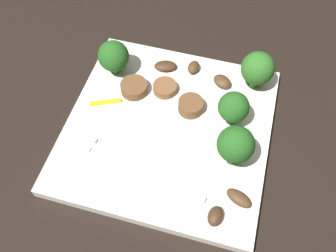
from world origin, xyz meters
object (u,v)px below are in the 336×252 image
(sausage_slice_0, at_px, (165,88))
(broccoli_floret_0, at_px, (236,145))
(mushroom_4, at_px, (239,198))
(fork, at_px, (123,160))
(sausage_slice_1, at_px, (191,106))
(mushroom_2, at_px, (193,67))
(broccoli_floret_2, at_px, (113,56))
(broccoli_floret_3, at_px, (234,107))
(mushroom_3, at_px, (165,66))
(plate, at_px, (168,129))
(sausage_slice_2, at_px, (134,88))
(pepper_strip_1, at_px, (106,102))
(broccoli_floret_1, at_px, (258,69))
(mushroom_1, at_px, (215,216))
(mushroom_0, at_px, (222,81))

(sausage_slice_0, bearing_deg, broccoli_floret_0, 142.00)
(sausage_slice_0, relative_size, mushroom_4, 1.02)
(fork, bearing_deg, sausage_slice_1, -109.57)
(mushroom_2, bearing_deg, broccoli_floret_2, 16.72)
(broccoli_floret_3, xyz_separation_m, mushroom_3, (0.10, -0.06, -0.02))
(plate, height_order, mushroom_2, mushroom_2)
(sausage_slice_0, distance_m, sausage_slice_2, 0.04)
(mushroom_3, relative_size, pepper_strip_1, 0.76)
(broccoli_floret_1, bearing_deg, broccoli_floret_2, 7.92)
(mushroom_3, bearing_deg, pepper_strip_1, 52.89)
(broccoli_floret_2, xyz_separation_m, broccoli_floret_3, (-0.16, 0.04, 0.00))
(broccoli_floret_3, xyz_separation_m, mushroom_2, (0.06, -0.07, -0.02))
(sausage_slice_1, xyz_separation_m, pepper_strip_1, (0.11, 0.02, -0.01))
(broccoli_floret_3, bearing_deg, mushroom_1, 92.96)
(broccoli_floret_1, xyz_separation_m, broccoli_floret_2, (0.18, 0.03, -0.00))
(broccoli_floret_0, height_order, sausage_slice_1, broccoli_floret_0)
(fork, xyz_separation_m, mushroom_4, (-0.14, 0.01, 0.00))
(broccoli_floret_1, height_order, sausage_slice_2, broccoli_floret_1)
(sausage_slice_2, bearing_deg, broccoli_floret_3, 173.83)
(broccoli_floret_1, bearing_deg, fork, 49.80)
(sausage_slice_2, distance_m, mushroom_2, 0.09)
(plate, height_order, mushroom_0, mushroom_0)
(plate, bearing_deg, mushroom_3, -72.35)
(sausage_slice_2, height_order, mushroom_1, same)
(plate, relative_size, pepper_strip_1, 6.17)
(fork, distance_m, sausage_slice_0, 0.11)
(plate, xyz_separation_m, mushroom_1, (-0.08, 0.10, 0.01))
(broccoli_floret_1, xyz_separation_m, mushroom_1, (0.01, 0.19, -0.03))
(broccoli_floret_1, height_order, mushroom_1, broccoli_floret_1)
(sausage_slice_1, height_order, mushroom_1, sausage_slice_1)
(pepper_strip_1, bearing_deg, mushroom_1, 145.99)
(broccoli_floret_1, bearing_deg, pepper_strip_1, 23.98)
(sausage_slice_0, relative_size, mushroom_0, 1.22)
(mushroom_4, bearing_deg, plate, -35.94)
(plate, bearing_deg, pepper_strip_1, -8.27)
(mushroom_2, height_order, mushroom_3, mushroom_2)
(broccoli_floret_0, height_order, sausage_slice_2, broccoli_floret_0)
(broccoli_floret_2, distance_m, broccoli_floret_3, 0.17)
(broccoli_floret_0, xyz_separation_m, mushroom_1, (0.00, 0.07, -0.03))
(sausage_slice_2, bearing_deg, mushroom_2, -140.09)
(fork, distance_m, mushroom_2, 0.16)
(sausage_slice_2, bearing_deg, mushroom_3, -120.68)
(sausage_slice_0, height_order, mushroom_1, mushroom_1)
(sausage_slice_0, height_order, sausage_slice_2, sausage_slice_2)
(broccoli_floret_0, xyz_separation_m, broccoli_floret_2, (0.17, -0.09, -0.01))
(broccoli_floret_3, distance_m, sausage_slice_0, 0.10)
(sausage_slice_1, distance_m, mushroom_2, 0.07)
(pepper_strip_1, bearing_deg, fork, 123.84)
(fork, relative_size, sausage_slice_2, 5.14)
(plate, distance_m, mushroom_3, 0.09)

